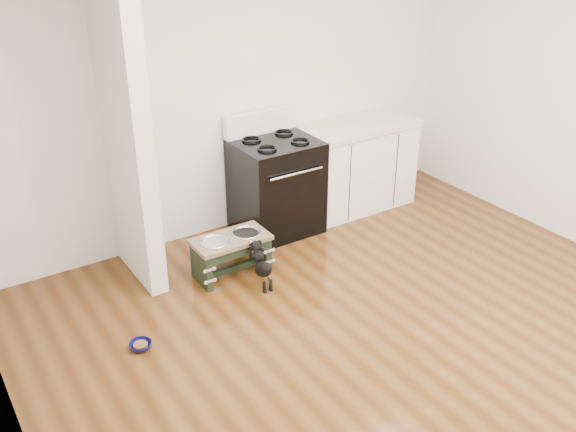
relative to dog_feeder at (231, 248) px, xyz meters
name	(u,v)px	position (x,y,z in m)	size (l,w,h in m)	color
ground	(406,354)	(0.52, -1.65, -0.26)	(5.00, 5.00, 0.00)	#45250C
room_shell	(428,143)	(0.52, -1.65, 1.36)	(5.00, 5.00, 5.00)	silver
partition_wall	(125,126)	(-0.65, 0.45, 1.09)	(0.15, 0.80, 2.70)	silver
oven_range	(276,185)	(0.77, 0.51, 0.22)	(0.76, 0.69, 1.14)	black
cabinet_run	(355,165)	(1.75, 0.53, 0.20)	(1.24, 0.64, 0.91)	white
dog_feeder	(231,248)	(0.00, 0.00, 0.00)	(0.66, 0.35, 0.37)	black
puppy	(261,264)	(0.12, -0.30, -0.04)	(0.12, 0.34, 0.40)	black
floor_bowl	(141,345)	(-1.06, -0.54, -0.23)	(0.18, 0.18, 0.05)	#0B0E4F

